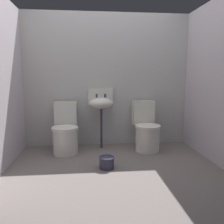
{
  "coord_description": "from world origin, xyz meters",
  "views": [
    {
      "loc": [
        -0.32,
        -2.88,
        1.19
      ],
      "look_at": [
        0.0,
        0.27,
        0.7
      ],
      "focal_mm": 37.32,
      "sensor_mm": 36.0,
      "label": 1
    }
  ],
  "objects_px": {
    "toilet_right": "(146,130)",
    "sink": "(101,103)",
    "bucket": "(107,162)",
    "toilet_left": "(65,132)"
  },
  "relations": [
    {
      "from": "toilet_right",
      "to": "bucket",
      "type": "relative_size",
      "value": 3.79
    },
    {
      "from": "sink",
      "to": "bucket",
      "type": "height_order",
      "value": "sink"
    },
    {
      "from": "toilet_left",
      "to": "bucket",
      "type": "xyz_separation_m",
      "value": [
        0.59,
        -0.73,
        -0.24
      ]
    },
    {
      "from": "toilet_right",
      "to": "sink",
      "type": "xyz_separation_m",
      "value": [
        -0.72,
        0.19,
        0.43
      ]
    },
    {
      "from": "bucket",
      "to": "toilet_left",
      "type": "bearing_deg",
      "value": 128.94
    },
    {
      "from": "toilet_right",
      "to": "toilet_left",
      "type": "bearing_deg",
      "value": -1.44
    },
    {
      "from": "toilet_left",
      "to": "bucket",
      "type": "distance_m",
      "value": 0.97
    },
    {
      "from": "toilet_right",
      "to": "sink",
      "type": "relative_size",
      "value": 0.79
    },
    {
      "from": "sink",
      "to": "bucket",
      "type": "distance_m",
      "value": 1.14
    },
    {
      "from": "toilet_left",
      "to": "toilet_right",
      "type": "distance_m",
      "value": 1.3
    }
  ]
}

